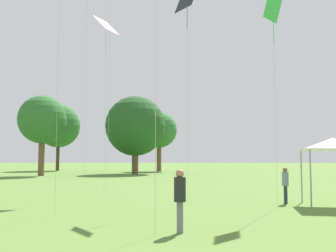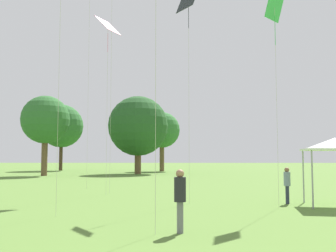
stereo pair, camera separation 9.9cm
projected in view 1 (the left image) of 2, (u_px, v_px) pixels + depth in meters
The scene contains 10 objects.
person_standing_1 at pixel (180, 195), 11.47m from camera, with size 0.48×0.48×1.85m.
person_standing_2 at pixel (285, 182), 18.66m from camera, with size 0.41×0.41×1.72m.
canopy_tent at pixel (333, 145), 17.92m from camera, with size 3.11×3.11×3.08m.
kite_1 at pixel (106, 28), 23.53m from camera, with size 1.51×1.69×10.59m.
kite_4 at pixel (273, 11), 17.79m from camera, with size 1.08×1.14×9.58m.
kite_5 at pixel (187, 1), 19.47m from camera, with size 1.27×1.46×10.74m.
distant_tree_0 at pixel (135, 126), 52.35m from camera, with size 7.99×7.99×10.36m.
distant_tree_1 at pixel (58, 126), 65.28m from camera, with size 7.17×7.17×10.99m.
distant_tree_2 at pixel (42, 120), 47.07m from camera, with size 5.77×5.77×9.60m.
distant_tree_3 at pixel (159, 130), 62.11m from camera, with size 5.66×5.66×9.35m.
Camera 1 is at (0.19, -5.31, 2.20)m, focal length 42.00 mm.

